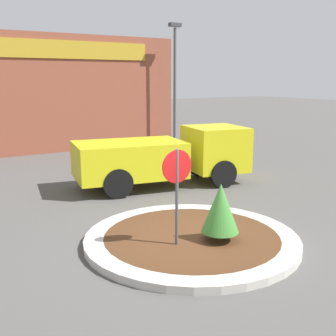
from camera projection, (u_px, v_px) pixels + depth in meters
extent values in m
plane|color=#514F4C|center=(191.00, 242.00, 9.97)|extent=(120.00, 120.00, 0.00)
cylinder|color=#BCB7AD|center=(191.00, 239.00, 9.95)|extent=(5.05, 5.05, 0.17)
cylinder|color=#4C2D19|center=(191.00, 239.00, 9.95)|extent=(4.14, 4.14, 0.17)
cylinder|color=#4C4C51|center=(177.00, 201.00, 9.20)|extent=(0.07, 0.07, 2.34)
cylinder|color=#B71414|center=(177.00, 166.00, 9.04)|extent=(0.73, 0.03, 0.73)
cylinder|color=brown|center=(220.00, 236.00, 9.62)|extent=(0.08, 0.08, 0.21)
cone|color=#3D7F33|center=(220.00, 208.00, 9.48)|extent=(0.86, 0.86, 1.13)
cube|color=gold|center=(215.00, 148.00, 15.70)|extent=(2.32, 2.41, 1.61)
cube|color=gold|center=(129.00, 159.00, 14.58)|extent=(4.04, 2.84, 1.22)
cube|color=black|center=(232.00, 140.00, 15.89)|extent=(0.38, 1.84, 0.56)
cylinder|color=black|center=(199.00, 163.00, 16.72)|extent=(1.01, 0.42, 0.98)
cylinder|color=black|center=(223.00, 174.00, 14.88)|extent=(1.01, 0.42, 0.98)
cylinder|color=black|center=(104.00, 171.00, 15.38)|extent=(1.01, 0.42, 0.98)
cylinder|color=black|center=(118.00, 183.00, 13.53)|extent=(1.01, 0.42, 0.98)
cube|color=brown|center=(58.00, 92.00, 24.39)|extent=(11.77, 6.00, 6.03)
cube|color=#B28E23|center=(74.00, 50.00, 21.41)|extent=(8.24, 0.08, 0.90)
cylinder|color=#4C4C51|center=(175.00, 88.00, 23.69)|extent=(0.16, 0.16, 6.51)
cube|color=#38383D|center=(175.00, 25.00, 22.98)|extent=(0.70, 0.30, 0.20)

